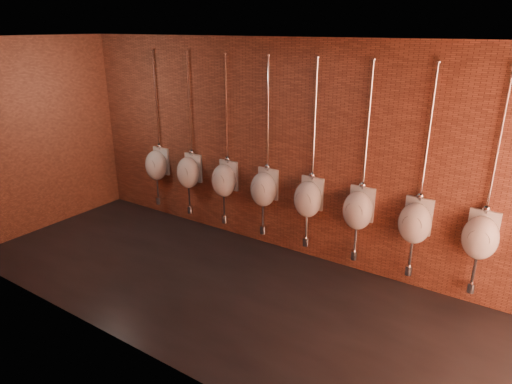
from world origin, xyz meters
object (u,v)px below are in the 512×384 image
(urinal_7, at_px, (480,237))
(urinal_0, at_px, (157,165))
(urinal_1, at_px, (189,172))
(urinal_4, at_px, (308,198))
(urinal_2, at_px, (224,180))
(urinal_6, at_px, (415,222))
(urinal_3, at_px, (264,188))
(urinal_5, at_px, (358,209))

(urinal_7, bearing_deg, urinal_0, 180.00)
(urinal_1, xyz_separation_m, urinal_4, (2.29, 0.00, 0.00))
(urinal_2, distance_m, urinal_6, 3.06)
(urinal_1, bearing_deg, urinal_4, 0.00)
(urinal_3, xyz_separation_m, urinal_6, (2.29, 0.00, 0.00))
(urinal_3, distance_m, urinal_6, 2.29)
(urinal_5, bearing_deg, urinal_3, 180.00)
(urinal_3, height_order, urinal_5, same)
(urinal_3, bearing_deg, urinal_0, 180.00)
(urinal_2, bearing_deg, urinal_0, 180.00)
(urinal_2, bearing_deg, urinal_3, 0.00)
(urinal_2, bearing_deg, urinal_5, 0.00)
(urinal_2, bearing_deg, urinal_1, 180.00)
(urinal_6, bearing_deg, urinal_1, 180.00)
(urinal_6, xyz_separation_m, urinal_7, (0.76, 0.00, 0.00))
(urinal_1, height_order, urinal_5, same)
(urinal_7, bearing_deg, urinal_5, 180.00)
(urinal_1, xyz_separation_m, urinal_3, (1.53, 0.00, 0.00))
(urinal_2, height_order, urinal_6, same)
(urinal_2, bearing_deg, urinal_4, 0.00)
(urinal_3, bearing_deg, urinal_6, 0.00)
(urinal_4, xyz_separation_m, urinal_5, (0.76, 0.00, 0.00))
(urinal_6, bearing_deg, urinal_0, 180.00)
(urinal_4, relative_size, urinal_7, 1.00)
(urinal_1, height_order, urinal_3, same)
(urinal_1, xyz_separation_m, urinal_5, (3.06, 0.00, 0.00))
(urinal_6, height_order, urinal_7, same)
(urinal_1, height_order, urinal_4, same)
(urinal_3, distance_m, urinal_5, 1.53)
(urinal_1, bearing_deg, urinal_7, 0.00)
(urinal_5, bearing_deg, urinal_1, 180.00)
(urinal_4, bearing_deg, urinal_7, 0.00)
(urinal_1, bearing_deg, urinal_0, 180.00)
(urinal_6, distance_m, urinal_7, 0.76)
(urinal_2, bearing_deg, urinal_6, 0.00)
(urinal_0, bearing_deg, urinal_1, 0.00)
(urinal_2, xyz_separation_m, urinal_3, (0.76, 0.00, 0.00))
(urinal_0, distance_m, urinal_4, 3.06)
(urinal_1, distance_m, urinal_6, 3.82)
(urinal_1, relative_size, urinal_7, 1.00)
(urinal_3, bearing_deg, urinal_2, 180.00)
(urinal_4, distance_m, urinal_7, 2.29)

